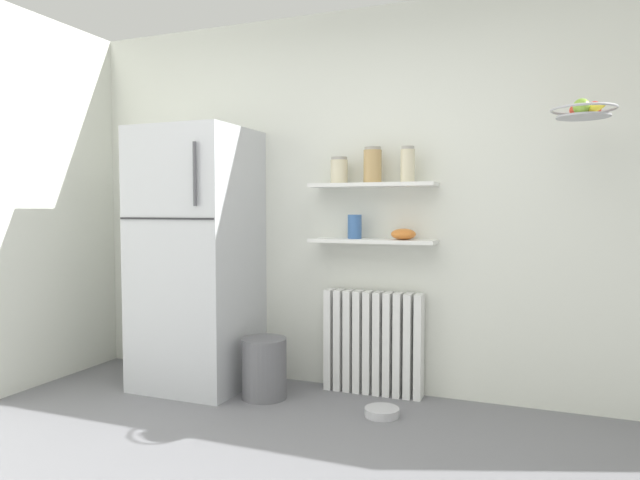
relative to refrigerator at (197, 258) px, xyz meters
name	(u,v)px	position (x,y,z in m)	size (l,w,h in m)	color
back_wall	(373,201)	(1.17, 0.40, 0.40)	(7.04, 0.10, 2.60)	silver
refrigerator	(197,258)	(0.00, 0.00, 0.00)	(0.73, 0.73, 1.80)	#B7BABF
radiator	(373,343)	(1.21, 0.27, -0.55)	(0.67, 0.12, 0.69)	white
wall_shelf_lower	(372,241)	(1.21, 0.24, 0.13)	(0.84, 0.22, 0.03)	white
wall_shelf_upper	(372,185)	(1.21, 0.24, 0.50)	(0.84, 0.22, 0.03)	white
storage_jar_0	(339,171)	(0.97, 0.24, 0.61)	(0.12, 0.12, 0.18)	beige
storage_jar_1	(373,165)	(1.21, 0.24, 0.63)	(0.12, 0.12, 0.24)	tan
storage_jar_2	(408,165)	(1.44, 0.24, 0.63)	(0.09, 0.09, 0.23)	beige
vase	(355,227)	(1.08, 0.24, 0.23)	(0.09, 0.09, 0.16)	#38609E
shelf_bowl	(403,234)	(1.42, 0.24, 0.18)	(0.16, 0.16, 0.07)	orange
trash_bin	(264,368)	(0.57, -0.08, -0.70)	(0.30, 0.30, 0.40)	slate
pet_food_bowl	(382,412)	(1.38, -0.13, -0.87)	(0.21, 0.21, 0.05)	#B7B7BC
hanging_fruit_basket	(584,110)	(2.45, -0.02, 0.87)	(0.34, 0.34, 0.10)	#B2B2B7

